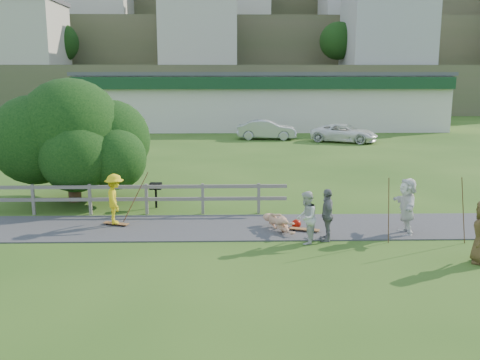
{
  "coord_description": "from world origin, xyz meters",
  "views": [
    {
      "loc": [
        0.88,
        -15.28,
        4.91
      ],
      "look_at": [
        1.3,
        2.0,
        1.49
      ],
      "focal_mm": 40.0,
      "sensor_mm": 36.0,
      "label": 1
    }
  ],
  "objects_px": {
    "skater_fallen": "(279,223)",
    "spectator_b": "(327,215)",
    "tree": "(73,156)",
    "spectator_a": "(306,218)",
    "bbq": "(156,195)",
    "car_white": "(344,133)",
    "skater_rider": "(115,202)",
    "spectator_d": "(407,206)",
    "car_silver": "(267,130)"
  },
  "relations": [
    {
      "from": "skater_fallen",
      "to": "spectator_b",
      "type": "xyz_separation_m",
      "value": [
        1.34,
        -0.96,
        0.5
      ]
    },
    {
      "from": "car_silver",
      "to": "tree",
      "type": "height_order",
      "value": "tree"
    },
    {
      "from": "spectator_d",
      "to": "car_white",
      "type": "distance_m",
      "value": 23.21
    },
    {
      "from": "bbq",
      "to": "spectator_b",
      "type": "bearing_deg",
      "value": -34.03
    },
    {
      "from": "spectator_b",
      "to": "car_white",
      "type": "bearing_deg",
      "value": 167.65
    },
    {
      "from": "skater_rider",
      "to": "spectator_d",
      "type": "xyz_separation_m",
      "value": [
        9.24,
        -1.11,
        0.07
      ]
    },
    {
      "from": "skater_rider",
      "to": "car_white",
      "type": "relative_size",
      "value": 0.34
    },
    {
      "from": "tree",
      "to": "spectator_a",
      "type": "bearing_deg",
      "value": -33.73
    },
    {
      "from": "spectator_d",
      "to": "tree",
      "type": "bearing_deg",
      "value": -107.7
    },
    {
      "from": "skater_rider",
      "to": "bbq",
      "type": "relative_size",
      "value": 1.74
    },
    {
      "from": "skater_fallen",
      "to": "spectator_b",
      "type": "distance_m",
      "value": 1.72
    },
    {
      "from": "spectator_a",
      "to": "car_white",
      "type": "relative_size",
      "value": 0.33
    },
    {
      "from": "spectator_d",
      "to": "bbq",
      "type": "height_order",
      "value": "spectator_d"
    },
    {
      "from": "bbq",
      "to": "car_silver",
      "type": "bearing_deg",
      "value": 77.35
    },
    {
      "from": "spectator_a",
      "to": "tree",
      "type": "height_order",
      "value": "tree"
    },
    {
      "from": "spectator_b",
      "to": "tree",
      "type": "distance_m",
      "value": 10.47
    },
    {
      "from": "spectator_b",
      "to": "bbq",
      "type": "height_order",
      "value": "spectator_b"
    },
    {
      "from": "spectator_d",
      "to": "car_silver",
      "type": "relative_size",
      "value": 0.4
    },
    {
      "from": "spectator_a",
      "to": "car_silver",
      "type": "xyz_separation_m",
      "value": [
        0.73,
        25.76,
        -0.04
      ]
    },
    {
      "from": "spectator_d",
      "to": "car_silver",
      "type": "distance_m",
      "value": 25.05
    },
    {
      "from": "bbq",
      "to": "skater_fallen",
      "type": "bearing_deg",
      "value": -34.24
    },
    {
      "from": "car_silver",
      "to": "bbq",
      "type": "distance_m",
      "value": 22.1
    },
    {
      "from": "skater_rider",
      "to": "bbq",
      "type": "height_order",
      "value": "skater_rider"
    },
    {
      "from": "skater_fallen",
      "to": "spectator_d",
      "type": "relative_size",
      "value": 0.9
    },
    {
      "from": "skater_rider",
      "to": "spectator_d",
      "type": "bearing_deg",
      "value": -112.19
    },
    {
      "from": "car_silver",
      "to": "spectator_a",
      "type": "bearing_deg",
      "value": -175.6
    },
    {
      "from": "spectator_d",
      "to": "car_white",
      "type": "xyz_separation_m",
      "value": [
        3.04,
        23.01,
        -0.23
      ]
    },
    {
      "from": "skater_rider",
      "to": "spectator_b",
      "type": "height_order",
      "value": "skater_rider"
    },
    {
      "from": "skater_fallen",
      "to": "bbq",
      "type": "bearing_deg",
      "value": 119.42
    },
    {
      "from": "spectator_b",
      "to": "car_white",
      "type": "distance_m",
      "value": 24.25
    },
    {
      "from": "spectator_d",
      "to": "car_white",
      "type": "bearing_deg",
      "value": 176.94
    },
    {
      "from": "spectator_d",
      "to": "car_silver",
      "type": "xyz_separation_m",
      "value": [
        -2.52,
        24.92,
        -0.15
      ]
    },
    {
      "from": "skater_fallen",
      "to": "car_silver",
      "type": "distance_m",
      "value": 24.58
    },
    {
      "from": "skater_fallen",
      "to": "car_white",
      "type": "distance_m",
      "value": 23.68
    },
    {
      "from": "skater_fallen",
      "to": "car_white",
      "type": "bearing_deg",
      "value": 48.88
    },
    {
      "from": "skater_fallen",
      "to": "car_white",
      "type": "height_order",
      "value": "car_white"
    },
    {
      "from": "spectator_a",
      "to": "car_white",
      "type": "distance_m",
      "value": 24.67
    },
    {
      "from": "car_silver",
      "to": "car_white",
      "type": "height_order",
      "value": "car_silver"
    },
    {
      "from": "skater_rider",
      "to": "skater_fallen",
      "type": "height_order",
      "value": "skater_rider"
    },
    {
      "from": "car_white",
      "to": "tree",
      "type": "xyz_separation_m",
      "value": [
        -14.61,
        -18.3,
        1.13
      ]
    },
    {
      "from": "spectator_a",
      "to": "car_white",
      "type": "height_order",
      "value": "spectator_a"
    },
    {
      "from": "car_white",
      "to": "bbq",
      "type": "distance_m",
      "value": 22.47
    },
    {
      "from": "skater_rider",
      "to": "spectator_b",
      "type": "xyz_separation_m",
      "value": [
        6.65,
        -1.69,
        -0.03
      ]
    },
    {
      "from": "spectator_b",
      "to": "tree",
      "type": "bearing_deg",
      "value": -119.43
    },
    {
      "from": "tree",
      "to": "car_silver",
      "type": "bearing_deg",
      "value": 65.88
    },
    {
      "from": "car_silver",
      "to": "tree",
      "type": "distance_m",
      "value": 22.17
    },
    {
      "from": "car_silver",
      "to": "tree",
      "type": "bearing_deg",
      "value": 161.91
    },
    {
      "from": "skater_fallen",
      "to": "tree",
      "type": "bearing_deg",
      "value": 126.47
    },
    {
      "from": "bbq",
      "to": "spectator_a",
      "type": "bearing_deg",
      "value": -39.24
    },
    {
      "from": "skater_rider",
      "to": "spectator_a",
      "type": "distance_m",
      "value": 6.3
    }
  ]
}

